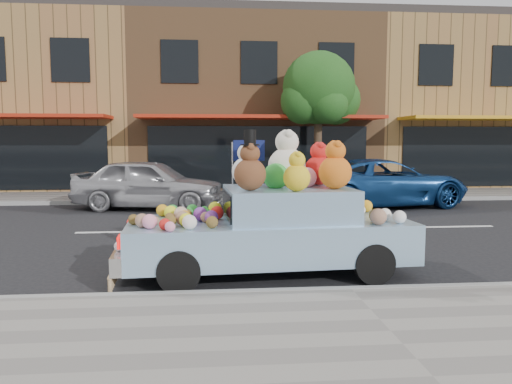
{
  "coord_description": "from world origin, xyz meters",
  "views": [
    {
      "loc": [
        -1.83,
        -11.34,
        2.1
      ],
      "look_at": [
        -1.13,
        -3.4,
        1.25
      ],
      "focal_mm": 35.0,
      "sensor_mm": 36.0,
      "label": 1
    }
  ],
  "objects": [
    {
      "name": "ground",
      "position": [
        0.0,
        0.0,
        0.0
      ],
      "size": [
        120.0,
        120.0,
        0.0
      ],
      "primitive_type": "plane",
      "color": "black",
      "rests_on": "ground"
    },
    {
      "name": "near_sidewalk",
      "position": [
        0.0,
        -6.5,
        0.06
      ],
      "size": [
        60.0,
        3.0,
        0.12
      ],
      "primitive_type": "cube",
      "color": "gray",
      "rests_on": "ground"
    },
    {
      "name": "far_sidewalk",
      "position": [
        0.0,
        6.5,
        0.06
      ],
      "size": [
        60.0,
        3.0,
        0.12
      ],
      "primitive_type": "cube",
      "color": "gray",
      "rests_on": "ground"
    },
    {
      "name": "near_kerb",
      "position": [
        0.0,
        -5.0,
        0.07
      ],
      "size": [
        60.0,
        0.12,
        0.13
      ],
      "primitive_type": "cube",
      "color": "gray",
      "rests_on": "ground"
    },
    {
      "name": "far_kerb",
      "position": [
        0.0,
        5.0,
        0.07
      ],
      "size": [
        60.0,
        0.12,
        0.13
      ],
      "primitive_type": "cube",
      "color": "gray",
      "rests_on": "ground"
    },
    {
      "name": "storefront_left",
      "position": [
        -10.0,
        11.97,
        3.64
      ],
      "size": [
        10.0,
        9.8,
        7.3
      ],
      "color": "olive",
      "rests_on": "ground"
    },
    {
      "name": "storefront_mid",
      "position": [
        0.0,
        11.97,
        3.64
      ],
      "size": [
        10.0,
        9.8,
        7.3
      ],
      "color": "#8D603B",
      "rests_on": "ground"
    },
    {
      "name": "storefront_right",
      "position": [
        10.0,
        11.97,
        3.64
      ],
      "size": [
        10.0,
        9.8,
        7.3
      ],
      "color": "olive",
      "rests_on": "ground"
    },
    {
      "name": "street_tree",
      "position": [
        2.03,
        6.55,
        3.69
      ],
      "size": [
        3.0,
        2.7,
        5.22
      ],
      "color": "#38281C",
      "rests_on": "ground"
    },
    {
      "name": "car_silver",
      "position": [
        -3.71,
        3.77,
        0.76
      ],
      "size": [
        4.76,
        2.66,
        1.53
      ],
      "primitive_type": "imported",
      "rotation": [
        0.0,
        0.0,
        1.37
      ],
      "color": "#BCBCC1",
      "rests_on": "ground"
    },
    {
      "name": "car_blue",
      "position": [
        3.44,
        3.67,
        0.75
      ],
      "size": [
        5.79,
        3.64,
        1.49
      ],
      "primitive_type": "imported",
      "rotation": [
        0.0,
        0.0,
        1.8
      ],
      "color": "navy",
      "rests_on": "ground"
    },
    {
      "name": "art_car",
      "position": [
        -0.9,
        -3.75,
        0.81
      ],
      "size": [
        4.59,
        2.03,
        2.25
      ],
      "rotation": [
        0.0,
        0.0,
        0.07
      ],
      "color": "black",
      "rests_on": "ground"
    }
  ]
}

